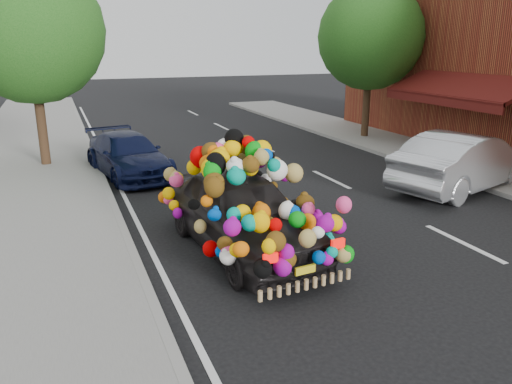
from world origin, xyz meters
TOP-DOWN VIEW (x-y plane):
  - ground at (0.00, 0.00)m, footprint 100.00×100.00m
  - sidewalk at (-4.30, 0.00)m, footprint 4.00×60.00m
  - kerb at (-2.35, 0.00)m, footprint 0.15×60.00m
  - lane_markings at (3.60, 0.00)m, footprint 6.00×50.00m
  - tree_near_sidewalk at (-3.80, 9.50)m, footprint 4.20×4.20m
  - tree_far_b at (8.00, 10.00)m, footprint 4.00×4.00m
  - plush_art_car at (-0.42, 1.31)m, footprint 2.47×4.60m
  - navy_sedan at (-1.56, 7.62)m, footprint 2.33×4.29m
  - silver_hatchback at (6.26, 2.90)m, footprint 4.80×2.84m

SIDE VIEW (x-z plane):
  - ground at x=0.00m, z-range 0.00..0.00m
  - lane_markings at x=3.60m, z-range 0.00..0.01m
  - sidewalk at x=-4.30m, z-range 0.00..0.12m
  - kerb at x=-2.35m, z-range 0.00..0.13m
  - navy_sedan at x=-1.56m, z-range 0.00..1.18m
  - silver_hatchback at x=6.26m, z-range 0.00..1.49m
  - plush_art_car at x=-0.42m, z-range 0.02..2.11m
  - tree_far_b at x=8.00m, z-range 0.94..6.84m
  - tree_near_sidewalk at x=-3.80m, z-range 0.96..7.09m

